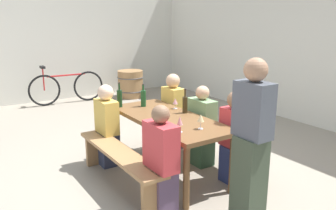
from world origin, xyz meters
TOP-DOWN VIEW (x-y plane):
  - ground_plane at (0.00, 0.00)m, footprint 24.00×24.00m
  - back_wall at (0.00, 3.41)m, footprint 14.00×0.20m
  - side_wall at (-4.99, 0.00)m, footprint 0.20×7.22m
  - tasting_table at (0.00, 0.00)m, footprint 1.82×0.76m
  - bench_near at (0.00, -0.68)m, footprint 1.72×0.30m
  - bench_far at (0.00, 0.68)m, footprint 1.72×0.30m
  - wine_bottle_0 at (-0.77, -0.29)m, footprint 0.07×0.07m
  - wine_bottle_1 at (-0.03, 0.28)m, footprint 0.07×0.07m
  - wine_bottle_2 at (-0.62, 0.00)m, footprint 0.07×0.07m
  - wine_glass_0 at (0.56, -0.22)m, footprint 0.06×0.06m
  - wine_glass_1 at (-0.27, 0.29)m, footprint 0.07×0.07m
  - wine_glass_2 at (0.60, 0.04)m, footprint 0.08×0.08m
  - seated_guest_near_0 at (-0.67, -0.53)m, footprint 0.38×0.24m
  - seated_guest_near_1 at (0.68, -0.53)m, footprint 0.41×0.24m
  - seated_guest_far_0 at (-0.68, 0.53)m, footprint 0.34×0.24m
  - seated_guest_far_1 at (0.01, 0.53)m, footprint 0.40×0.24m
  - seated_guest_far_2 at (0.63, 0.53)m, footprint 0.34×0.24m
  - standing_host at (1.38, 0.00)m, footprint 0.34×0.24m
  - wine_barrel at (-4.16, 1.61)m, footprint 0.65×0.65m
  - parked_bicycle_0 at (-4.39, 0.08)m, footprint 0.20×1.71m

SIDE VIEW (x-z plane):
  - ground_plane at x=0.00m, z-range 0.00..0.00m
  - wine_barrel at x=-4.16m, z-range 0.00..0.66m
  - bench_near at x=0.00m, z-range 0.12..0.57m
  - bench_far at x=0.00m, z-range 0.12..0.57m
  - parked_bicycle_0 at x=-4.39m, z-range -0.08..0.82m
  - seated_guest_far_1 at x=0.01m, z-range -0.04..1.05m
  - seated_guest_near_1 at x=0.68m, z-range -0.04..1.08m
  - seated_guest_near_0 at x=-0.67m, z-range -0.03..1.08m
  - seated_guest_far_2 at x=0.63m, z-range -0.02..1.11m
  - seated_guest_far_0 at x=-0.68m, z-range -0.02..1.13m
  - tasting_table at x=0.00m, z-range 0.29..1.04m
  - standing_host at x=1.38m, z-range -0.01..1.60m
  - wine_glass_1 at x=-0.27m, z-range 0.78..0.92m
  - wine_bottle_1 at x=-0.03m, z-range 0.71..1.02m
  - wine_bottle_2 at x=-0.62m, z-range 0.71..1.02m
  - wine_glass_2 at x=0.60m, z-range 0.79..0.96m
  - wine_glass_0 at x=0.56m, z-range 0.78..0.96m
  - wine_bottle_0 at x=-0.77m, z-range 0.71..1.05m
  - back_wall at x=0.00m, z-range 0.00..3.20m
  - side_wall at x=-4.99m, z-range 0.00..3.20m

